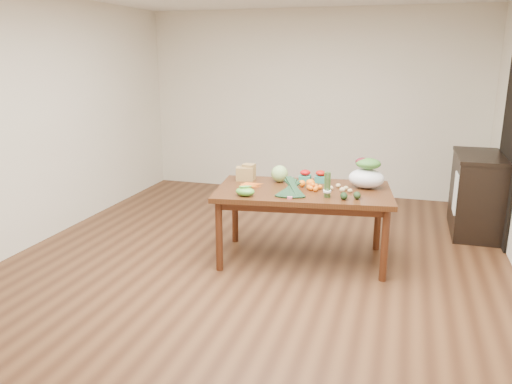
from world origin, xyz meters
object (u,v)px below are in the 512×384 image
(asparagus_bundle, at_px, (327,185))
(kale_bunch, at_px, (291,188))
(cabbage, at_px, (280,174))
(salad_bag, at_px, (367,175))
(mandarin_cluster, at_px, (313,186))
(cabinet, at_px, (476,194))
(paper_bag, at_px, (245,172))
(dining_table, at_px, (303,225))

(asparagus_bundle, bearing_deg, kale_bunch, 178.49)
(cabbage, relative_size, salad_bag, 0.50)
(mandarin_cluster, distance_m, kale_bunch, 0.32)
(cabbage, relative_size, mandarin_cluster, 0.98)
(cabinet, height_order, mandarin_cluster, cabinet)
(paper_bag, height_order, cabbage, cabbage)
(kale_bunch, distance_m, salad_bag, 0.83)
(dining_table, xyz_separation_m, cabinet, (1.78, 1.41, 0.10))
(cabinet, distance_m, paper_bag, 2.77)
(dining_table, distance_m, cabinet, 2.27)
(salad_bag, bearing_deg, cabinet, 44.86)
(kale_bunch, bearing_deg, salad_bag, 29.52)
(mandarin_cluster, relative_size, kale_bunch, 0.45)
(dining_table, distance_m, salad_bag, 0.82)
(cabinet, xyz_separation_m, asparagus_bundle, (-1.51, -1.65, 0.40))
(kale_bunch, relative_size, asparagus_bundle, 1.60)
(kale_bunch, bearing_deg, cabinet, 34.48)
(cabbage, xyz_separation_m, asparagus_bundle, (0.57, -0.46, 0.04))
(dining_table, distance_m, paper_bag, 0.84)
(cabinet, distance_m, cabbage, 2.43)
(paper_bag, distance_m, cabbage, 0.38)
(dining_table, distance_m, kale_bunch, 0.54)
(dining_table, relative_size, paper_bag, 7.07)
(cabinet, relative_size, paper_bag, 4.19)
(asparagus_bundle, bearing_deg, mandarin_cluster, 118.96)
(cabbage, height_order, salad_bag, salad_bag)
(cabinet, relative_size, salad_bag, 2.88)
(mandarin_cluster, bearing_deg, kale_bunch, -120.29)
(dining_table, xyz_separation_m, kale_bunch, (-0.07, -0.28, 0.45))
(dining_table, xyz_separation_m, paper_bag, (-0.68, 0.19, 0.46))
(kale_bunch, bearing_deg, asparagus_bundle, -1.51)
(dining_table, relative_size, asparagus_bundle, 6.88)
(cabinet, bearing_deg, mandarin_cluster, -140.08)
(cabbage, relative_size, kale_bunch, 0.44)
(cabbage, bearing_deg, kale_bunch, -64.65)
(dining_table, bearing_deg, paper_bag, 156.73)
(cabinet, relative_size, kale_bunch, 2.55)
(cabbage, bearing_deg, salad_bag, 0.59)
(cabbage, bearing_deg, cabinet, 29.77)
(cabinet, xyz_separation_m, cabbage, (-2.08, -1.19, 0.37))
(dining_table, bearing_deg, salad_bag, 13.21)
(paper_bag, xyz_separation_m, kale_bunch, (0.61, -0.46, -0.01))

